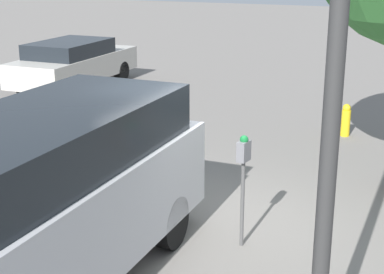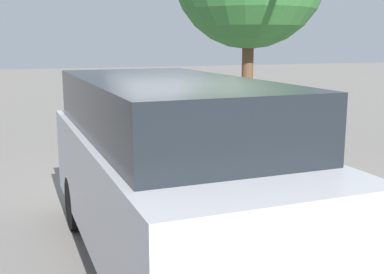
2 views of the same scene
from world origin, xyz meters
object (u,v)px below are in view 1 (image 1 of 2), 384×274
at_px(parking_meter_near, 243,165).
at_px(parked_van, 47,197).
at_px(car_distant, 74,63).
at_px(parking_meter_far, 331,95).
at_px(lamp_post, 328,165).
at_px(fire_hydrant, 346,120).

relative_size(parking_meter_near, parked_van, 0.32).
distance_m(parking_meter_near, car_distant, 10.54).
relative_size(parking_meter_far, lamp_post, 0.20).
distance_m(parking_meter_far, fire_hydrant, 0.86).
distance_m(lamp_post, car_distant, 13.23).
xyz_separation_m(car_distant, fire_hydrant, (1.69, 7.99, -0.40)).
bearing_deg(parking_meter_far, parking_meter_near, 6.83).
bearing_deg(car_distant, lamp_post, -137.62).
height_order(parking_meter_near, parked_van, parked_van).
height_order(parking_meter_near, parking_meter_far, parking_meter_near).
distance_m(lamp_post, parked_van, 3.24).
xyz_separation_m(parking_meter_near, parking_meter_far, (-5.06, 0.14, -0.14)).
height_order(parking_meter_near, car_distant, parking_meter_near).
bearing_deg(car_distant, fire_hydrant, -103.05).
xyz_separation_m(parking_meter_far, fire_hydrant, (-0.53, 0.25, -0.63)).
height_order(parked_van, car_distant, parked_van).
height_order(lamp_post, parked_van, lamp_post).
relative_size(lamp_post, car_distant, 1.50).
xyz_separation_m(parking_meter_near, lamp_post, (2.27, 1.45, 0.96)).
height_order(parking_meter_far, lamp_post, lamp_post).
distance_m(lamp_post, fire_hydrant, 8.12).
bearing_deg(parked_van, car_distant, -147.51).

